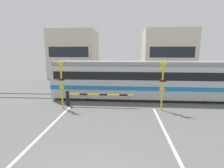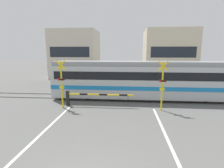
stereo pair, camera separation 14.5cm
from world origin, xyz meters
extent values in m
cube|color=gray|center=(0.00, 10.33, 0.04)|extent=(50.00, 0.10, 0.08)
cube|color=gray|center=(0.00, 11.77, 0.04)|extent=(50.00, 0.10, 0.08)
cube|color=white|center=(-3.02, 2.10, 0.00)|extent=(0.14, 12.20, 0.01)
cube|color=white|center=(3.02, 2.10, 0.00)|extent=(0.14, 12.20, 0.01)
cube|color=#B7BCC1|center=(2.61, 11.05, 1.52)|extent=(15.36, 2.73, 2.59)
cube|color=gray|center=(2.61, 11.05, 3.00)|extent=(15.20, 2.40, 0.36)
cube|color=#197AC6|center=(2.61, 11.05, 1.14)|extent=(15.37, 2.78, 0.32)
cube|color=black|center=(2.61, 11.05, 2.11)|extent=(14.74, 2.77, 0.64)
cube|color=black|center=(-5.08, 11.05, 2.11)|extent=(0.03, 1.91, 0.80)
cylinder|color=black|center=(-2.15, 10.33, 0.38)|extent=(0.76, 0.12, 0.76)
cylinder|color=black|center=(-2.15, 11.77, 0.38)|extent=(0.76, 0.12, 0.76)
cylinder|color=black|center=(7.37, 10.33, 0.38)|extent=(0.76, 0.12, 0.76)
cylinder|color=black|center=(7.37, 11.77, 0.38)|extent=(0.76, 0.12, 0.76)
cube|color=black|center=(-3.27, 8.50, 0.56)|extent=(0.20, 0.20, 1.11)
cube|color=yellow|center=(-0.84, 8.50, 0.89)|extent=(4.86, 0.09, 0.09)
cube|color=black|center=(-2.05, 8.50, 0.89)|extent=(0.58, 0.10, 0.10)
cube|color=black|center=(-0.60, 8.50, 0.89)|extent=(0.58, 0.10, 0.10)
cube|color=black|center=(0.86, 8.50, 0.89)|extent=(0.58, 0.10, 0.10)
cylinder|color=black|center=(1.20, 8.50, 0.49)|extent=(0.02, 0.02, 0.71)
cube|color=black|center=(3.27, 14.19, 0.56)|extent=(0.20, 0.20, 1.11)
cube|color=yellow|center=(0.84, 14.19, 0.89)|extent=(4.86, 0.09, 0.09)
cube|color=black|center=(2.05, 14.19, 0.89)|extent=(0.58, 0.10, 0.10)
cube|color=black|center=(0.60, 14.19, 0.89)|extent=(0.58, 0.10, 0.10)
cube|color=black|center=(-0.86, 14.19, 0.89)|extent=(0.58, 0.10, 0.10)
cylinder|color=black|center=(-1.20, 14.19, 0.49)|extent=(0.02, 0.02, 0.71)
cylinder|color=yellow|center=(-3.47, 7.96, 1.66)|extent=(0.11, 0.11, 3.32)
cube|color=yellow|center=(-3.47, 7.96, 3.05)|extent=(0.68, 0.04, 0.68)
cube|color=yellow|center=(-3.47, 7.96, 3.05)|extent=(0.68, 0.04, 0.68)
cube|color=black|center=(-3.47, 7.96, 2.06)|extent=(0.44, 0.12, 0.12)
cylinder|color=red|center=(-3.64, 7.89, 2.06)|extent=(0.15, 0.03, 0.15)
cylinder|color=#4C0C0C|center=(-3.30, 7.89, 2.06)|extent=(0.15, 0.03, 0.15)
cube|color=yellow|center=(-3.47, 7.94, 1.49)|extent=(0.32, 0.03, 0.20)
cylinder|color=yellow|center=(3.47, 7.96, 1.66)|extent=(0.11, 0.11, 3.32)
cube|color=yellow|center=(3.47, 7.96, 3.05)|extent=(0.68, 0.04, 0.68)
cube|color=yellow|center=(3.47, 7.96, 3.05)|extent=(0.68, 0.04, 0.68)
cube|color=black|center=(3.47, 7.96, 2.06)|extent=(0.44, 0.12, 0.12)
cylinder|color=red|center=(3.30, 7.89, 2.06)|extent=(0.15, 0.03, 0.15)
cylinder|color=#4C0C0C|center=(3.64, 7.89, 2.06)|extent=(0.15, 0.03, 0.15)
cube|color=yellow|center=(3.47, 7.94, 1.49)|extent=(0.32, 0.03, 0.20)
cube|color=beige|center=(-6.98, 23.39, 3.59)|extent=(6.72, 6.10, 7.17)
cube|color=#1E232D|center=(-6.98, 20.33, 3.95)|extent=(5.64, 0.03, 1.43)
cube|color=beige|center=(7.14, 23.39, 3.57)|extent=(7.04, 6.10, 7.14)
cube|color=#1E232D|center=(7.14, 20.33, 3.93)|extent=(5.91, 0.03, 1.43)
camera|label=1|loc=(1.00, -3.76, 3.96)|focal=28.00mm
camera|label=2|loc=(1.15, -3.75, 3.96)|focal=28.00mm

